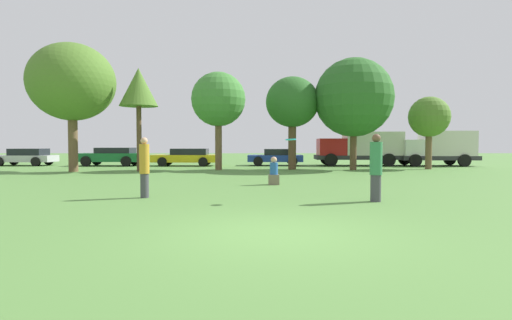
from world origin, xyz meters
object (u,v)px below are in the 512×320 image
(parked_car_yellow, at_px, (186,157))
(frisbee, at_px, (291,140))
(tree_1, at_px, (139,89))
(tree_2, at_px, (218,100))
(tree_3, at_px, (292,103))
(parked_car_silver, at_px, (26,157))
(bystander_sitting, at_px, (274,173))
(delivery_truck_white, at_px, (438,147))
(parked_car_green, at_px, (112,156))
(person_catcher, at_px, (376,167))
(tree_5, at_px, (429,118))
(delivery_truck_red, at_px, (361,147))
(tree_0, at_px, (72,83))
(person_thrower, at_px, (144,167))
(parked_car_blue, at_px, (276,157))
(tree_4, at_px, (354,98))

(parked_car_yellow, bearing_deg, frisbee, 109.68)
(frisbee, xyz_separation_m, tree_1, (-7.53, 12.20, 3.01))
(tree_2, bearing_deg, tree_3, 5.67)
(tree_1, relative_size, parked_car_silver, 1.37)
(bystander_sitting, height_order, parked_car_silver, parked_car_silver)
(bystander_sitting, relative_size, tree_2, 0.18)
(tree_2, bearing_deg, parked_car_yellow, 120.97)
(delivery_truck_white, bearing_deg, parked_car_green, 1.35)
(person_catcher, xyz_separation_m, tree_3, (-0.95, 13.94, 3.14))
(bystander_sitting, bearing_deg, parked_car_silver, 141.27)
(tree_5, distance_m, delivery_truck_red, 5.53)
(tree_3, bearing_deg, tree_2, -174.33)
(tree_2, relative_size, tree_5, 1.31)
(tree_0, height_order, tree_3, tree_0)
(person_thrower, relative_size, parked_car_blue, 0.44)
(tree_0, bearing_deg, delivery_truck_red, 19.58)
(tree_2, bearing_deg, frisbee, -76.97)
(frisbee, distance_m, bystander_sitting, 4.73)
(parked_car_blue, bearing_deg, tree_4, 132.94)
(person_catcher, xyz_separation_m, tree_2, (-5.43, 13.50, 3.27))
(parked_car_green, bearing_deg, person_catcher, 128.42)
(parked_car_blue, bearing_deg, delivery_truck_red, -178.79)
(tree_5, bearing_deg, parked_car_yellow, 166.22)
(person_thrower, distance_m, parked_car_blue, 18.21)
(person_thrower, height_order, parked_car_blue, person_thrower)
(tree_3, height_order, delivery_truck_white, tree_3)
(tree_3, distance_m, delivery_truck_white, 11.80)
(person_catcher, relative_size, tree_5, 0.41)
(person_thrower, bearing_deg, parked_car_blue, 81.88)
(tree_4, distance_m, parked_car_green, 17.15)
(parked_car_green, bearing_deg, delivery_truck_white, -178.65)
(delivery_truck_red, bearing_deg, parked_car_green, 2.64)
(tree_4, height_order, parked_car_yellow, tree_4)
(frisbee, height_order, parked_car_silver, frisbee)
(parked_car_silver, bearing_deg, tree_2, 162.87)
(parked_car_blue, bearing_deg, parked_car_yellow, 5.72)
(tree_0, xyz_separation_m, delivery_truck_white, (23.32, 5.94, -3.67))
(frisbee, height_order, tree_0, tree_0)
(tree_4, distance_m, parked_car_blue, 7.57)
(frisbee, bearing_deg, parked_car_silver, 133.51)
(tree_3, bearing_deg, parked_car_blue, 99.25)
(tree_4, relative_size, delivery_truck_white, 1.24)
(person_catcher, relative_size, tree_4, 0.28)
(tree_2, relative_size, delivery_truck_white, 1.09)
(tree_3, distance_m, parked_car_yellow, 8.88)
(bystander_sitting, bearing_deg, parked_car_yellow, 112.61)
(parked_car_blue, relative_size, delivery_truck_white, 0.74)
(person_thrower, xyz_separation_m, parked_car_blue, (4.83, 17.56, -0.26))
(frisbee, height_order, delivery_truck_white, delivery_truck_white)
(tree_2, xyz_separation_m, delivery_truck_white, (15.27, 4.39, -2.87))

